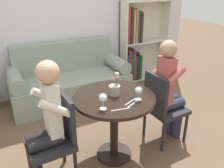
{
  "coord_description": "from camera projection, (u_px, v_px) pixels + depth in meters",
  "views": [
    {
      "loc": [
        -1.01,
        -1.93,
        1.87
      ],
      "look_at": [
        0.0,
        0.05,
        0.88
      ],
      "focal_mm": 38.0,
      "sensor_mm": 36.0,
      "label": 1
    }
  ],
  "objects": [
    {
      "name": "chair_right",
      "position": [
        162.0,
        105.0,
        2.8
      ],
      "size": [
        0.44,
        0.44,
        0.9
      ],
      "rotation": [
        0.0,
        0.0,
        1.61
      ],
      "color": "#232326",
      "rests_on": "ground_plane"
    },
    {
      "name": "wine_glass_left",
      "position": [
        103.0,
        98.0,
        2.16
      ],
      "size": [
        0.08,
        0.08,
        0.16
      ],
      "color": "white",
      "rests_on": "round_table"
    },
    {
      "name": "flower_vase",
      "position": [
        115.0,
        88.0,
        2.45
      ],
      "size": [
        0.12,
        0.12,
        0.25
      ],
      "color": "#9E9384",
      "rests_on": "round_table"
    },
    {
      "name": "couch",
      "position": [
        70.0,
        82.0,
        3.91
      ],
      "size": [
        1.88,
        0.8,
        0.92
      ],
      "color": "gray",
      "rests_on": "ground_plane"
    },
    {
      "name": "round_table",
      "position": [
        114.0,
        111.0,
        2.51
      ],
      "size": [
        0.86,
        0.86,
        0.76
      ],
      "color": "black",
      "rests_on": "ground_plane"
    },
    {
      "name": "ground_plane",
      "position": [
        114.0,
        155.0,
        2.75
      ],
      "size": [
        16.0,
        16.0,
        0.0
      ],
      "primitive_type": "plane",
      "color": "brown"
    },
    {
      "name": "bookshelf_right",
      "position": [
        137.0,
        44.0,
        4.57
      ],
      "size": [
        0.95,
        0.28,
        1.51
      ],
      "color": "silver",
      "rests_on": "ground_plane"
    },
    {
      "name": "knife_left_setting",
      "position": [
        131.0,
        101.0,
        2.34
      ],
      "size": [
        0.18,
        0.08,
        0.0
      ],
      "color": "silver",
      "rests_on": "round_table"
    },
    {
      "name": "person_left",
      "position": [
        45.0,
        123.0,
        2.15
      ],
      "size": [
        0.43,
        0.35,
        1.25
      ],
      "rotation": [
        0.0,
        0.0,
        -1.52
      ],
      "color": "black",
      "rests_on": "ground_plane"
    },
    {
      "name": "chair_left",
      "position": [
        56.0,
        136.0,
        2.26
      ],
      "size": [
        0.44,
        0.44,
        0.9
      ],
      "rotation": [
        0.0,
        0.0,
        -1.52
      ],
      "color": "#232326",
      "rests_on": "ground_plane"
    },
    {
      "name": "knife_right_setting",
      "position": [
        133.0,
        104.0,
        2.3
      ],
      "size": [
        0.18,
        0.09,
        0.0
      ],
      "color": "silver",
      "rests_on": "round_table"
    },
    {
      "name": "person_right",
      "position": [
        169.0,
        91.0,
        2.77
      ],
      "size": [
        0.43,
        0.35,
        1.28
      ],
      "rotation": [
        0.0,
        0.0,
        1.61
      ],
      "color": "#282D47",
      "rests_on": "ground_plane"
    },
    {
      "name": "wine_glass_right",
      "position": [
        139.0,
        91.0,
        2.34
      ],
      "size": [
        0.07,
        0.07,
        0.14
      ],
      "color": "white",
      "rests_on": "round_table"
    },
    {
      "name": "fork_left_setting",
      "position": [
        121.0,
        109.0,
        2.2
      ],
      "size": [
        0.19,
        0.04,
        0.0
      ],
      "color": "silver",
      "rests_on": "round_table"
    },
    {
      "name": "back_wall",
      "position": [
        57.0,
        13.0,
        3.83
      ],
      "size": [
        5.2,
        0.05,
        2.7
      ],
      "color": "silver",
      "rests_on": "ground_plane"
    }
  ]
}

